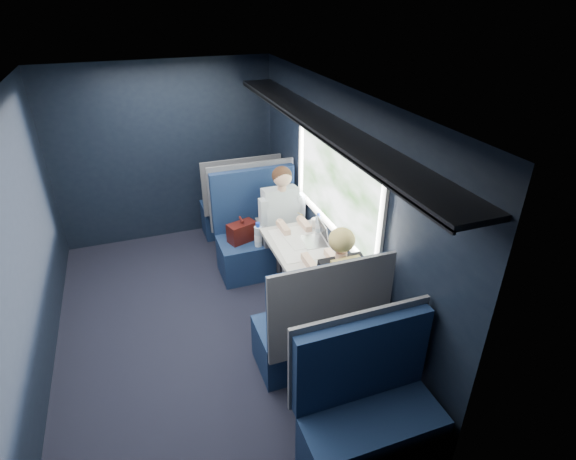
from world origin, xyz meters
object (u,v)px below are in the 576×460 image
object	(u,v)px
seat_row_back	(368,414)
table	(300,253)
seat_row_front	(240,206)
woman	(336,284)
laptop	(318,236)
bottle_small	(318,224)
seat_bay_near	(259,237)
seat_bay_far	(317,330)
man	(284,217)
cup	(315,223)

from	to	relation	value
seat_row_back	table	bearing A→B (deg)	84.20
seat_row_front	woman	xyz separation A→B (m)	(0.25, -2.50, 0.32)
seat_row_front	laptop	world-z (taller)	seat_row_front
table	bottle_small	bearing A→B (deg)	37.64
laptop	bottle_small	size ratio (longest dim) A/B	1.47
table	seat_row_front	bearing A→B (deg)	95.80
seat_bay_near	seat_bay_far	bearing A→B (deg)	-89.73
seat_bay_near	man	bearing A→B (deg)	-33.67
table	woman	xyz separation A→B (m)	(0.07, -0.71, 0.06)
seat_bay_near	seat_bay_far	size ratio (longest dim) A/B	1.00
table	man	size ratio (longest dim) A/B	0.76
seat_bay_far	laptop	distance (m)	1.06
seat_row_front	seat_bay_near	bearing A→B (deg)	-90.52
seat_row_back	laptop	xyz separation A→B (m)	(0.39, 1.82, 0.39)
seat_row_front	bottle_small	bearing A→B (deg)	-73.36
seat_bay_near	seat_row_front	world-z (taller)	seat_bay_near
laptop	bottle_small	bearing A→B (deg)	67.34
cup	table	bearing A→B (deg)	-131.24
seat_bay_far	bottle_small	size ratio (longest dim) A/B	5.84
seat_row_front	seat_bay_far	bearing A→B (deg)	-90.00
bottle_small	table	bearing A→B (deg)	-142.36
seat_row_front	seat_row_back	bearing A→B (deg)	-90.00
seat_row_back	man	distance (m)	2.53
seat_bay_near	cup	world-z (taller)	seat_bay_near
seat_bay_near	seat_row_back	distance (m)	2.67
seat_row_back	cup	bearing A→B (deg)	77.33
seat_bay_far	laptop	world-z (taller)	seat_bay_far
seat_bay_near	seat_bay_far	xyz separation A→B (m)	(0.01, -1.75, -0.01)
seat_row_back	laptop	distance (m)	1.91
seat_row_front	bottle_small	size ratio (longest dim) A/B	5.38
man	laptop	size ratio (longest dim) A/B	4.19
table	laptop	xyz separation A→B (m)	(0.21, 0.03, 0.14)
seat_bay_far	man	distance (m)	1.62
seat_row_back	seat_row_front	bearing A→B (deg)	90.00
seat_bay_near	man	size ratio (longest dim) A/B	0.95
woman	laptop	bearing A→B (deg)	79.27
seat_bay_far	man	size ratio (longest dim) A/B	0.95
table	seat_row_front	size ratio (longest dim) A/B	0.86
seat_row_front	laptop	bearing A→B (deg)	-77.59
cup	bottle_small	bearing A→B (deg)	-94.67
man	table	bearing A→B (deg)	-95.52
seat_bay_near	laptop	bearing A→B (deg)	-64.76
table	bottle_small	world-z (taller)	bottle_small
seat_row_front	seat_row_back	world-z (taller)	same
man	bottle_small	size ratio (longest dim) A/B	6.13
laptop	seat_bay_far	bearing A→B (deg)	-113.33
seat_row_back	laptop	bearing A→B (deg)	77.95
seat_bay_far	woman	xyz separation A→B (m)	(0.25, 0.17, 0.31)
laptop	cup	bearing A→B (deg)	73.77
laptop	seat_row_back	bearing A→B (deg)	-102.05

